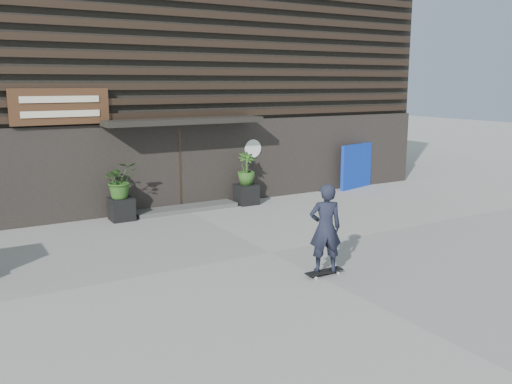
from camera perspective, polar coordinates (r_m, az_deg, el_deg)
ground at (r=11.73m, az=1.52°, el=-6.38°), size 80.00×80.00×0.00m
entrance_step at (r=15.66m, az=-7.45°, el=-1.69°), size 3.00×0.80×0.12m
planter_pot_left at (r=14.80m, az=-13.94°, el=-1.75°), size 0.60×0.60×0.60m
bamboo_left at (r=14.65m, az=-14.09°, el=1.23°), size 0.86×0.75×0.96m
planter_pot_right at (r=16.25m, az=-1.03°, el=-0.25°), size 0.60×0.60×0.60m
bamboo_right at (r=16.11m, az=-1.04°, el=2.47°), size 0.54×0.54×0.96m
blue_tarp at (r=19.01m, az=10.50°, el=2.68°), size 1.61×0.52×1.53m
building at (r=20.31m, az=-13.86°, el=12.23°), size 18.00×11.00×8.00m
skateboarder at (r=10.18m, az=7.29°, el=-3.81°), size 0.78×0.60×1.77m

